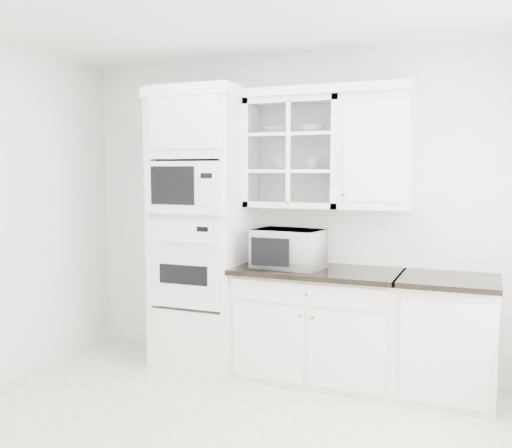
% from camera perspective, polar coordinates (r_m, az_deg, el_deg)
% --- Properties ---
extents(room_shell, '(4.00, 3.50, 2.70)m').
position_cam_1_polar(room_shell, '(3.70, -2.20, 6.52)').
color(room_shell, white).
rests_on(room_shell, ground).
extents(oven_column, '(0.76, 0.68, 2.40)m').
position_cam_1_polar(oven_column, '(4.94, -5.38, -0.53)').
color(oven_column, white).
rests_on(oven_column, ground).
extents(base_cabinet_run, '(1.32, 0.67, 0.92)m').
position_cam_1_polar(base_cabinet_run, '(4.73, 6.19, -9.90)').
color(base_cabinet_run, white).
rests_on(base_cabinet_run, ground).
extents(extra_base_cabinet, '(0.72, 0.67, 0.92)m').
position_cam_1_polar(extra_base_cabinet, '(4.57, 18.55, -10.69)').
color(extra_base_cabinet, white).
rests_on(extra_base_cabinet, ground).
extents(upper_cabinet_glass, '(0.80, 0.33, 0.90)m').
position_cam_1_polar(upper_cabinet_glass, '(4.77, 3.90, 7.09)').
color(upper_cabinet_glass, white).
rests_on(upper_cabinet_glass, room_shell).
extents(upper_cabinet_solid, '(0.55, 0.33, 0.90)m').
position_cam_1_polar(upper_cabinet_solid, '(4.60, 11.97, 7.05)').
color(upper_cabinet_solid, white).
rests_on(upper_cabinet_solid, room_shell).
extents(crown_molding, '(2.14, 0.38, 0.07)m').
position_cam_1_polar(crown_molding, '(4.82, 2.63, 12.87)').
color(crown_molding, white).
rests_on(crown_molding, room_shell).
extents(countertop_microwave, '(0.58, 0.50, 0.31)m').
position_cam_1_polar(countertop_microwave, '(4.63, 3.36, -2.45)').
color(countertop_microwave, white).
rests_on(countertop_microwave, base_cabinet_run).
extents(bowl_a, '(0.31, 0.31, 0.06)m').
position_cam_1_polar(bowl_a, '(4.83, 2.12, 9.34)').
color(bowl_a, white).
rests_on(bowl_a, upper_cabinet_glass).
extents(bowl_b, '(0.22, 0.22, 0.06)m').
position_cam_1_polar(bowl_b, '(4.73, 5.62, 9.42)').
color(bowl_b, white).
rests_on(bowl_b, upper_cabinet_glass).
extents(cup_a, '(0.14, 0.14, 0.10)m').
position_cam_1_polar(cup_a, '(4.81, 2.52, 5.99)').
color(cup_a, white).
rests_on(cup_a, upper_cabinet_glass).
extents(cup_b, '(0.12, 0.12, 0.10)m').
position_cam_1_polar(cup_b, '(4.73, 5.66, 6.03)').
color(cup_b, white).
rests_on(cup_b, upper_cabinet_glass).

